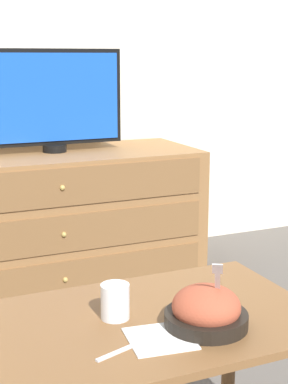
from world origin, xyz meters
TOP-DOWN VIEW (x-y plane):
  - ground_plane at (0.00, 0.00)m, footprint 12.00×12.00m
  - wall_back at (0.00, 0.03)m, footprint 12.00×0.05m
  - dresser at (-0.03, -0.32)m, footprint 1.52×0.60m
  - tv at (0.03, -0.28)m, footprint 0.70×0.12m
  - coffee_table at (-0.16, -1.88)m, footprint 0.82×0.54m
  - takeout_bowl at (-0.06, -1.98)m, footprint 0.20×0.20m
  - drink_cup at (-0.25, -1.85)m, footprint 0.07×0.07m
  - napkin at (-0.19, -1.99)m, footprint 0.16×0.16m
  - knife at (-0.27, -2.00)m, footprint 0.18×0.07m

SIDE VIEW (x-z plane):
  - ground_plane at x=0.00m, z-range 0.00..0.00m
  - dresser at x=-0.03m, z-range 0.00..0.66m
  - coffee_table at x=-0.16m, z-range 0.16..0.65m
  - napkin at x=-0.19m, z-range 0.49..0.49m
  - knife at x=-0.27m, z-range 0.49..0.49m
  - drink_cup at x=-0.25m, z-range 0.48..0.57m
  - takeout_bowl at x=-0.06m, z-range 0.44..0.62m
  - tv at x=0.03m, z-range 0.67..1.17m
  - wall_back at x=0.00m, z-range 0.00..2.60m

